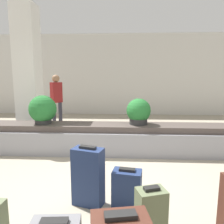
{
  "coord_description": "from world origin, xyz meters",
  "views": [
    {
      "loc": [
        0.24,
        -2.6,
        1.54
      ],
      "look_at": [
        0.0,
        1.71,
        0.83
      ],
      "focal_mm": 35.0,
      "sensor_mm": 36.0,
      "label": 1
    }
  ],
  "objects_px": {
    "suitcase_1": "(127,188)",
    "traveler_0": "(56,97)",
    "suitcase_3": "(151,215)",
    "potted_plant_1": "(43,110)",
    "pillar": "(28,74)",
    "suitcase_5": "(88,177)",
    "potted_plant_0": "(139,112)"
  },
  "relations": [
    {
      "from": "suitcase_1",
      "to": "traveler_0",
      "type": "bearing_deg",
      "value": 127.38
    },
    {
      "from": "suitcase_3",
      "to": "potted_plant_1",
      "type": "xyz_separation_m",
      "value": [
        -1.91,
        2.42,
        0.61
      ]
    },
    {
      "from": "suitcase_5",
      "to": "traveler_0",
      "type": "distance_m",
      "value": 4.35
    },
    {
      "from": "suitcase_3",
      "to": "traveler_0",
      "type": "relative_size",
      "value": 0.34
    },
    {
      "from": "pillar",
      "to": "suitcase_5",
      "type": "xyz_separation_m",
      "value": [
        1.9,
        -2.8,
        -1.24
      ]
    },
    {
      "from": "pillar",
      "to": "traveler_0",
      "type": "distance_m",
      "value": 1.4
    },
    {
      "from": "suitcase_1",
      "to": "potted_plant_0",
      "type": "bearing_deg",
      "value": 92.56
    },
    {
      "from": "pillar",
      "to": "suitcase_3",
      "type": "bearing_deg",
      "value": -52.5
    },
    {
      "from": "suitcase_1",
      "to": "suitcase_5",
      "type": "height_order",
      "value": "suitcase_5"
    },
    {
      "from": "pillar",
      "to": "suitcase_3",
      "type": "relative_size",
      "value": 5.89
    },
    {
      "from": "pillar",
      "to": "suitcase_1",
      "type": "bearing_deg",
      "value": -49.88
    },
    {
      "from": "pillar",
      "to": "suitcase_1",
      "type": "height_order",
      "value": "pillar"
    },
    {
      "from": "potted_plant_1",
      "to": "suitcase_1",
      "type": "bearing_deg",
      "value": -47.79
    },
    {
      "from": "pillar",
      "to": "traveler_0",
      "type": "bearing_deg",
      "value": 76.2
    },
    {
      "from": "suitcase_5",
      "to": "potted_plant_1",
      "type": "height_order",
      "value": "potted_plant_1"
    },
    {
      "from": "suitcase_5",
      "to": "traveler_0",
      "type": "relative_size",
      "value": 0.46
    },
    {
      "from": "pillar",
      "to": "potted_plant_0",
      "type": "distance_m",
      "value": 2.87
    },
    {
      "from": "potted_plant_0",
      "to": "potted_plant_1",
      "type": "bearing_deg",
      "value": -178.67
    },
    {
      "from": "suitcase_3",
      "to": "potted_plant_1",
      "type": "distance_m",
      "value": 3.14
    },
    {
      "from": "suitcase_3",
      "to": "traveler_0",
      "type": "xyz_separation_m",
      "value": [
        -2.29,
        4.56,
        0.68
      ]
    },
    {
      "from": "suitcase_1",
      "to": "potted_plant_1",
      "type": "height_order",
      "value": "potted_plant_1"
    },
    {
      "from": "suitcase_3",
      "to": "pillar",
      "type": "bearing_deg",
      "value": 110.2
    },
    {
      "from": "potted_plant_1",
      "to": "suitcase_5",
      "type": "bearing_deg",
      "value": -56.62
    },
    {
      "from": "suitcase_3",
      "to": "traveler_0",
      "type": "height_order",
      "value": "traveler_0"
    },
    {
      "from": "pillar",
      "to": "traveler_0",
      "type": "height_order",
      "value": "pillar"
    },
    {
      "from": "potted_plant_1",
      "to": "traveler_0",
      "type": "xyz_separation_m",
      "value": [
        -0.38,
        2.14,
        0.07
      ]
    },
    {
      "from": "suitcase_3",
      "to": "potted_plant_1",
      "type": "height_order",
      "value": "potted_plant_1"
    },
    {
      "from": "suitcase_5",
      "to": "potted_plant_1",
      "type": "xyz_separation_m",
      "value": [
        -1.23,
        1.86,
        0.51
      ]
    },
    {
      "from": "suitcase_5",
      "to": "potted_plant_0",
      "type": "height_order",
      "value": "potted_plant_0"
    },
    {
      "from": "pillar",
      "to": "potted_plant_0",
      "type": "relative_size",
      "value": 6.12
    },
    {
      "from": "pillar",
      "to": "potted_plant_1",
      "type": "distance_m",
      "value": 1.37
    },
    {
      "from": "suitcase_3",
      "to": "suitcase_5",
      "type": "relative_size",
      "value": 0.74
    }
  ]
}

